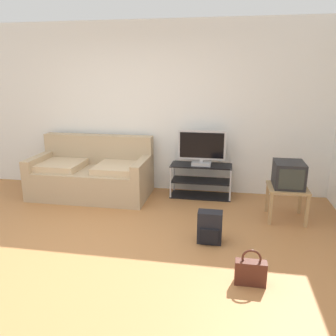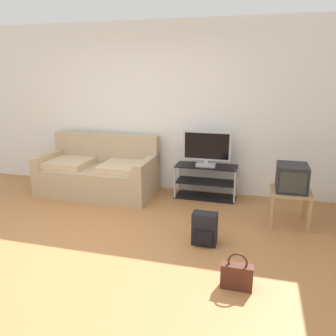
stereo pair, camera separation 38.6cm
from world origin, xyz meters
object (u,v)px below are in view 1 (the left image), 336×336
couch (92,174)px  side_table (287,192)px  crt_tv (289,174)px  handbag (251,272)px  tv_stand (201,181)px  flat_tv (202,148)px  backpack (210,227)px

couch → side_table: 2.96m
crt_tv → handbag: (-0.54, -1.62, -0.49)m
tv_stand → flat_tv: size_ratio=1.30×
crt_tv → backpack: size_ratio=1.18×
crt_tv → tv_stand: bearing=151.0°
tv_stand → crt_tv: bearing=-29.0°
couch → handbag: 3.16m
tv_stand → backpack: bearing=-81.4°
tv_stand → side_table: (1.20, -0.68, 0.12)m
couch → crt_tv: bearing=-8.8°
couch → side_table: (2.92, -0.47, 0.04)m
crt_tv → handbag: bearing=-108.5°
backpack → tv_stand: bearing=98.3°
crt_tv → handbag: 1.78m
tv_stand → handbag: size_ratio=2.68×
tv_stand → flat_tv: 0.53m
couch → crt_tv: couch is taller
couch → handbag: couch is taller
side_table → couch: bearing=170.9°
backpack → couch: bearing=145.8°
couch → tv_stand: 1.74m
couch → flat_tv: size_ratio=2.50×
side_table → tv_stand: bearing=150.4°
tv_stand → flat_tv: bearing=-90.0°
tv_stand → backpack: 1.55m
couch → handbag: size_ratio=5.16×
side_table → backpack: side_table is taller
flat_tv → backpack: size_ratio=1.92×
couch → flat_tv: (1.72, 0.19, 0.46)m
tv_stand → crt_tv: size_ratio=2.12×
couch → backpack: (1.96, -1.31, -0.15)m
couch → backpack: 2.36m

